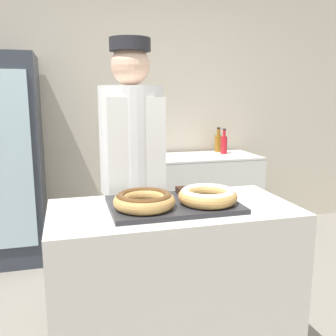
{
  "coord_description": "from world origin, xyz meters",
  "views": [
    {
      "loc": [
        -0.5,
        -1.74,
        1.47
      ],
      "look_at": [
        0.0,
        0.1,
        1.1
      ],
      "focal_mm": 40.0,
      "sensor_mm": 36.0,
      "label": 1
    }
  ],
  "objects_px": {
    "baker_person": "(133,178)",
    "chest_freezer": "(206,197)",
    "donut_light_glaze": "(208,195)",
    "brownie_back_right": "(184,190)",
    "bottle_amber": "(218,142)",
    "serving_tray": "(173,204)",
    "beverage_fridge": "(6,160)",
    "donut_chocolate_glaze": "(144,200)",
    "brownie_back_left": "(146,193)",
    "bottle_red": "(224,144)"
  },
  "relations": [
    {
      "from": "donut_chocolate_glaze",
      "to": "baker_person",
      "type": "relative_size",
      "value": 0.16
    },
    {
      "from": "donut_chocolate_glaze",
      "to": "bottle_red",
      "type": "height_order",
      "value": "bottle_red"
    },
    {
      "from": "brownie_back_left",
      "to": "baker_person",
      "type": "bearing_deg",
      "value": 90.5
    },
    {
      "from": "baker_person",
      "to": "bottle_red",
      "type": "xyz_separation_m",
      "value": [
        1.18,
        1.27,
        0.02
      ]
    },
    {
      "from": "bottle_red",
      "to": "baker_person",
      "type": "bearing_deg",
      "value": -132.97
    },
    {
      "from": "donut_chocolate_glaze",
      "to": "donut_light_glaze",
      "type": "xyz_separation_m",
      "value": [
        0.32,
        0.0,
        0.0
      ]
    },
    {
      "from": "donut_light_glaze",
      "to": "bottle_amber",
      "type": "relative_size",
      "value": 1.13
    },
    {
      "from": "serving_tray",
      "to": "brownie_back_left",
      "type": "bearing_deg",
      "value": 124.33
    },
    {
      "from": "brownie_back_right",
      "to": "chest_freezer",
      "type": "height_order",
      "value": "brownie_back_right"
    },
    {
      "from": "chest_freezer",
      "to": "bottle_amber",
      "type": "relative_size",
      "value": 3.95
    },
    {
      "from": "donut_chocolate_glaze",
      "to": "donut_light_glaze",
      "type": "bearing_deg",
      "value": 0.0
    },
    {
      "from": "chest_freezer",
      "to": "bottle_amber",
      "type": "distance_m",
      "value": 0.62
    },
    {
      "from": "brownie_back_right",
      "to": "bottle_amber",
      "type": "xyz_separation_m",
      "value": [
        0.97,
        1.83,
        0.01
      ]
    },
    {
      "from": "brownie_back_right",
      "to": "bottle_amber",
      "type": "height_order",
      "value": "bottle_amber"
    },
    {
      "from": "donut_chocolate_glaze",
      "to": "bottle_amber",
      "type": "distance_m",
      "value": 2.39
    },
    {
      "from": "serving_tray",
      "to": "donut_light_glaze",
      "type": "relative_size",
      "value": 2.16
    },
    {
      "from": "donut_chocolate_glaze",
      "to": "brownie_back_left",
      "type": "xyz_separation_m",
      "value": [
        0.06,
        0.21,
        -0.02
      ]
    },
    {
      "from": "donut_light_glaze",
      "to": "brownie_back_right",
      "type": "relative_size",
      "value": 3.84
    },
    {
      "from": "donut_light_glaze",
      "to": "bottle_amber",
      "type": "xyz_separation_m",
      "value": [
        0.92,
        2.04,
        -0.01
      ]
    },
    {
      "from": "beverage_fridge",
      "to": "bottle_red",
      "type": "distance_m",
      "value": 2.1
    },
    {
      "from": "serving_tray",
      "to": "chest_freezer",
      "type": "xyz_separation_m",
      "value": [
        0.86,
        1.76,
        -0.49
      ]
    },
    {
      "from": "brownie_back_right",
      "to": "bottle_red",
      "type": "relative_size",
      "value": 0.29
    },
    {
      "from": "brownie_back_right",
      "to": "bottle_amber",
      "type": "distance_m",
      "value": 2.07
    },
    {
      "from": "serving_tray",
      "to": "bottle_red",
      "type": "bearing_deg",
      "value": 59.58
    },
    {
      "from": "donut_light_glaze",
      "to": "bottle_amber",
      "type": "height_order",
      "value": "bottle_amber"
    },
    {
      "from": "donut_chocolate_glaze",
      "to": "chest_freezer",
      "type": "bearing_deg",
      "value": 60.77
    },
    {
      "from": "donut_chocolate_glaze",
      "to": "beverage_fridge",
      "type": "distance_m",
      "value": 2.01
    },
    {
      "from": "serving_tray",
      "to": "donut_light_glaze",
      "type": "height_order",
      "value": "donut_light_glaze"
    },
    {
      "from": "beverage_fridge",
      "to": "donut_chocolate_glaze",
      "type": "bearing_deg",
      "value": -64.5
    },
    {
      "from": "beverage_fridge",
      "to": "donut_light_glaze",
      "type": "bearing_deg",
      "value": -56.81
    },
    {
      "from": "donut_light_glaze",
      "to": "serving_tray",
      "type": "bearing_deg",
      "value": 159.71
    },
    {
      "from": "chest_freezer",
      "to": "brownie_back_left",
      "type": "bearing_deg",
      "value": -120.93
    },
    {
      "from": "chest_freezer",
      "to": "bottle_red",
      "type": "distance_m",
      "value": 0.58
    },
    {
      "from": "donut_light_glaze",
      "to": "brownie_back_right",
      "type": "distance_m",
      "value": 0.22
    },
    {
      "from": "beverage_fridge",
      "to": "bottle_red",
      "type": "bearing_deg",
      "value": 2.1
    },
    {
      "from": "donut_chocolate_glaze",
      "to": "brownie_back_right",
      "type": "distance_m",
      "value": 0.34
    },
    {
      "from": "baker_person",
      "to": "chest_freezer",
      "type": "bearing_deg",
      "value": 51.16
    },
    {
      "from": "donut_chocolate_glaze",
      "to": "chest_freezer",
      "type": "relative_size",
      "value": 0.29
    },
    {
      "from": "baker_person",
      "to": "bottle_red",
      "type": "height_order",
      "value": "baker_person"
    },
    {
      "from": "serving_tray",
      "to": "donut_chocolate_glaze",
      "type": "relative_size",
      "value": 2.16
    },
    {
      "from": "bottle_red",
      "to": "bottle_amber",
      "type": "xyz_separation_m",
      "value": [
        0.0,
        0.15,
        -0.0
      ]
    },
    {
      "from": "brownie_back_left",
      "to": "bottle_amber",
      "type": "height_order",
      "value": "bottle_amber"
    },
    {
      "from": "bottle_red",
      "to": "donut_chocolate_glaze",
      "type": "bearing_deg",
      "value": -123.17
    },
    {
      "from": "bottle_red",
      "to": "serving_tray",
      "type": "bearing_deg",
      "value": -120.42
    },
    {
      "from": "brownie_back_right",
      "to": "bottle_amber",
      "type": "relative_size",
      "value": 0.29
    },
    {
      "from": "serving_tray",
      "to": "bottle_red",
      "type": "xyz_separation_m",
      "value": [
        1.07,
        1.83,
        0.04
      ]
    },
    {
      "from": "baker_person",
      "to": "chest_freezer",
      "type": "height_order",
      "value": "baker_person"
    },
    {
      "from": "chest_freezer",
      "to": "bottle_amber",
      "type": "height_order",
      "value": "bottle_amber"
    },
    {
      "from": "chest_freezer",
      "to": "bottle_red",
      "type": "bearing_deg",
      "value": 17.98
    },
    {
      "from": "donut_light_glaze",
      "to": "bottle_red",
      "type": "xyz_separation_m",
      "value": [
        0.91,
        1.89,
        -0.01
      ]
    }
  ]
}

